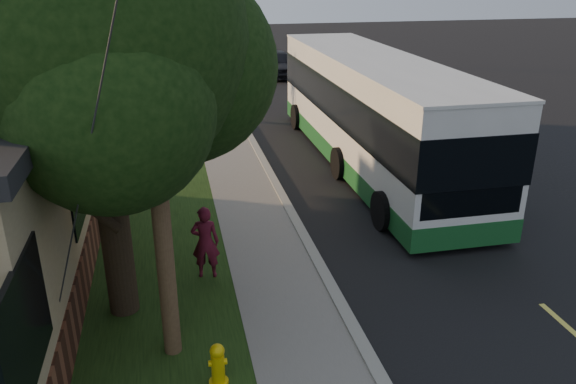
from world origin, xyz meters
The scene contains 14 objects.
ground centered at (0.00, 0.00, 0.00)m, with size 120.00×120.00×0.00m, color black.
road centered at (4.00, 10.00, 0.01)m, with size 8.00×80.00×0.01m, color black.
curb centered at (0.00, 10.00, 0.06)m, with size 0.25×80.00×0.12m, color gray.
sidewalk centered at (-1.00, 10.00, 0.04)m, with size 2.00×80.00×0.08m, color slate.
grass_verge centered at (-4.50, 10.00, 0.04)m, with size 5.00×80.00×0.07m, color black.
fire_hydrant centered at (-2.60, 0.00, 0.43)m, with size 0.32×0.32×0.74m.
utility_pole centered at (-3.31, 0.99, 4.63)m, with size 2.86×3.21×9.07m.
leafy_tree centered at (-4.17, 2.65, 5.17)m, with size 6.30×6.00×7.80m.
bare_tree_near centered at (-3.50, 18.00, 2.15)m, with size 1.38×1.21×4.31m.
bare_tree_far centered at (-3.00, 30.00, 2.00)m, with size 1.38×1.21×4.03m.
traffic_signal centered at (0.50, 34.00, 3.16)m, with size 0.18×0.22×5.50m.
transit_bus centered at (3.52, 9.91, 1.94)m, with size 3.11×13.47×3.64m.
skateboarder centered at (-2.51, 3.45, 0.89)m, with size 0.60×0.39×1.63m, color #541020.
distant_car centered at (3.68, 26.88, 0.79)m, with size 1.86×4.61×1.57m, color black.
Camera 1 is at (-3.03, -7.35, 6.35)m, focal length 35.00 mm.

